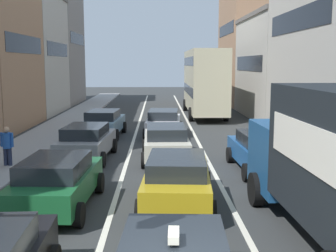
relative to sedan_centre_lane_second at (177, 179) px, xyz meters
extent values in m
cube|color=#989898|center=(-6.84, 13.02, -0.73)|extent=(2.60, 64.00, 0.14)
cube|color=silver|center=(-1.84, 13.02, -0.79)|extent=(0.16, 60.00, 0.01)
cube|color=silver|center=(1.56, 13.02, -0.79)|extent=(0.16, 60.00, 0.01)
cube|color=black|center=(-8.62, 15.02, 4.43)|extent=(0.02, 7.04, 1.10)
cube|color=#B2ADA3|center=(-12.14, 23.82, 3.92)|extent=(7.00, 8.70, 9.43)
cube|color=black|center=(-8.62, 23.82, 4.39)|extent=(0.02, 7.04, 1.10)
cube|color=gray|center=(-12.14, 32.62, 5.13)|extent=(7.00, 8.70, 11.86)
cube|color=black|center=(-8.62, 32.62, 5.73)|extent=(0.02, 7.04, 1.10)
cube|color=#9E7556|center=(9.76, 31.52, 5.91)|extent=(7.00, 10.90, 13.42)
cube|color=black|center=(6.25, 31.52, 6.58)|extent=(0.02, 8.80, 1.10)
cube|color=#B2ADA3|center=(9.76, 20.52, 2.90)|extent=(7.00, 10.90, 7.39)
cube|color=black|center=(6.25, 20.52, 3.27)|extent=(0.02, 8.80, 1.10)
cube|color=#66605B|center=(9.76, 20.52, 6.75)|extent=(7.20, 10.90, 0.30)
cube|color=black|center=(6.25, 9.52, 5.38)|extent=(0.02, 8.80, 1.10)
cube|color=navy|center=(3.49, -0.04, 0.63)|extent=(2.46, 2.46, 1.90)
cube|color=black|center=(3.46, 1.17, 1.01)|extent=(2.02, 0.08, 0.70)
cube|color=white|center=(2.37, -3.83, 1.66)|extent=(0.14, 4.48, 0.90)
cylinder|color=black|center=(2.29, 0.01, -0.32)|extent=(0.33, 0.97, 0.96)
cube|color=#F2EACC|center=(-0.32, -6.01, 0.80)|extent=(0.18, 0.45, 0.12)
cube|color=#B29319|center=(0.00, 0.05, -0.13)|extent=(2.09, 4.41, 0.70)
cube|color=#1E2328|center=(-0.01, -0.15, 0.43)|extent=(1.74, 2.51, 0.52)
cylinder|color=black|center=(-0.82, 1.57, -0.48)|extent=(0.26, 0.65, 0.64)
cylinder|color=black|center=(1.02, 1.45, -0.48)|extent=(0.26, 0.65, 0.64)
cylinder|color=black|center=(-1.01, -1.35, -0.48)|extent=(0.26, 0.65, 0.64)
cylinder|color=black|center=(0.82, -1.47, -0.48)|extent=(0.26, 0.65, 0.64)
cube|color=#19592D|center=(-3.38, -0.08, -0.13)|extent=(1.99, 4.38, 0.70)
cube|color=#1E2328|center=(-3.39, -0.28, 0.43)|extent=(1.69, 2.48, 0.52)
cylinder|color=black|center=(-4.23, 1.42, -0.48)|extent=(0.25, 0.65, 0.64)
cylinder|color=black|center=(-2.40, 1.34, -0.48)|extent=(0.25, 0.65, 0.64)
cylinder|color=black|center=(-4.37, -1.50, -0.48)|extent=(0.25, 0.65, 0.64)
cylinder|color=black|center=(-2.53, -1.58, -0.48)|extent=(0.25, 0.65, 0.64)
cube|color=beige|center=(-0.19, 6.01, -0.13)|extent=(1.87, 4.33, 0.70)
cube|color=#1E2328|center=(-0.19, 5.81, 0.43)|extent=(1.62, 2.43, 0.52)
cylinder|color=black|center=(-1.14, 7.46, -0.48)|extent=(0.23, 0.64, 0.64)
cylinder|color=black|center=(0.70, 7.49, -0.48)|extent=(0.23, 0.64, 0.64)
cylinder|color=black|center=(-1.09, 4.53, -0.48)|extent=(0.23, 0.64, 0.64)
cylinder|color=black|center=(0.75, 4.56, -0.48)|extent=(0.23, 0.64, 0.64)
cube|color=gray|center=(-3.57, 6.20, -0.13)|extent=(2.06, 4.40, 0.70)
cube|color=#1E2328|center=(-3.58, 6.00, 0.43)|extent=(1.73, 2.50, 0.52)
cylinder|color=black|center=(-4.40, 7.72, -0.48)|extent=(0.26, 0.65, 0.64)
cylinder|color=black|center=(-2.56, 7.60, -0.48)|extent=(0.26, 0.65, 0.64)
cylinder|color=black|center=(-4.58, 4.80, -0.48)|extent=(0.26, 0.65, 0.64)
cylinder|color=black|center=(-2.74, 4.69, -0.48)|extent=(0.26, 0.65, 0.64)
cube|color=silver|center=(-0.21, 12.14, -0.13)|extent=(2.06, 4.40, 0.70)
cube|color=#1E2328|center=(-0.22, 11.94, 0.43)|extent=(1.73, 2.50, 0.52)
cylinder|color=black|center=(-1.04, 13.66, -0.48)|extent=(0.26, 0.65, 0.64)
cylinder|color=black|center=(0.80, 13.55, -0.48)|extent=(0.26, 0.65, 0.64)
cylinder|color=black|center=(-1.22, 10.74, -0.48)|extent=(0.26, 0.65, 0.64)
cylinder|color=black|center=(0.62, 10.63, -0.48)|extent=(0.26, 0.65, 0.64)
cube|color=#759EB7|center=(-3.56, 12.02, -0.13)|extent=(2.09, 4.41, 0.70)
cube|color=#1E2328|center=(-3.58, 11.82, 0.43)|extent=(1.74, 2.51, 0.52)
cylinder|color=black|center=(-4.38, 13.54, -0.48)|extent=(0.26, 0.65, 0.64)
cylinder|color=black|center=(-2.55, 13.42, -0.48)|extent=(0.26, 0.65, 0.64)
cylinder|color=black|center=(-4.58, 10.63, -0.48)|extent=(0.26, 0.65, 0.64)
cylinder|color=black|center=(-2.74, 10.50, -0.48)|extent=(0.26, 0.65, 0.64)
cube|color=#194C8C|center=(3.40, 4.02, -0.13)|extent=(1.93, 4.35, 0.70)
cube|color=#1E2328|center=(3.41, 3.82, 0.43)|extent=(1.66, 2.46, 0.52)
cylinder|color=black|center=(2.44, 5.45, -0.48)|extent=(0.24, 0.65, 0.64)
cylinder|color=black|center=(4.28, 5.51, -0.48)|extent=(0.24, 0.65, 0.64)
cylinder|color=black|center=(2.53, 2.53, -0.48)|extent=(0.24, 0.65, 0.64)
cylinder|color=black|center=(4.37, 2.59, -0.48)|extent=(0.24, 0.65, 0.64)
cube|color=#BFB793|center=(3.07, 21.48, 0.90)|extent=(2.53, 10.51, 2.40)
cube|color=black|center=(3.07, 21.48, 1.26)|extent=(2.56, 9.88, 0.70)
cube|color=#BFB793|center=(3.07, 21.48, 3.18)|extent=(2.53, 10.51, 2.16)
cube|color=black|center=(3.07, 21.48, 3.42)|extent=(2.56, 9.88, 0.64)
cylinder|color=black|center=(1.84, 25.26, -0.30)|extent=(0.30, 1.00, 1.00)
cylinder|color=black|center=(4.34, 25.25, -0.30)|extent=(0.30, 1.00, 1.00)
cylinder|color=black|center=(1.81, 18.33, -0.30)|extent=(0.30, 1.00, 1.00)
cylinder|color=black|center=(4.31, 18.32, -0.30)|extent=(0.30, 1.00, 1.00)
cylinder|color=#262D47|center=(-6.47, 4.59, -0.39)|extent=(0.16, 0.16, 0.82)
cylinder|color=#262D47|center=(-6.29, 4.56, -0.39)|extent=(0.16, 0.16, 0.82)
cylinder|color=#2659B2|center=(-6.38, 4.58, 0.32)|extent=(0.34, 0.34, 0.60)
sphere|color=tan|center=(-6.38, 4.58, 0.74)|extent=(0.24, 0.24, 0.24)
cylinder|color=#2659B2|center=(-6.60, 4.62, 0.35)|extent=(0.10, 0.10, 0.55)
cylinder|color=#2659B2|center=(-6.16, 4.54, 0.35)|extent=(0.10, 0.10, 0.55)
camera|label=1|loc=(-0.55, -11.98, 3.27)|focal=46.16mm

